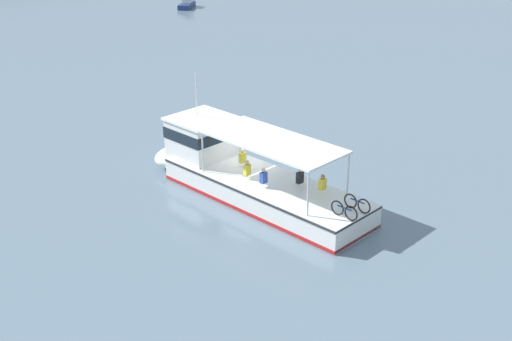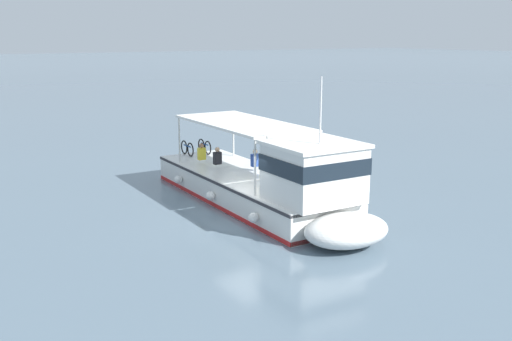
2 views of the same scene
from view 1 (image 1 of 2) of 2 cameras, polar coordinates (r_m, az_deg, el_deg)
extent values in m
plane|color=slate|center=(33.22, -0.90, -0.84)|extent=(400.00, 400.00, 0.00)
cube|color=white|center=(30.83, 0.80, -1.76)|extent=(3.39, 10.86, 1.10)
ellipsoid|color=white|center=(35.01, -6.59, 1.31)|extent=(2.98, 2.25, 1.01)
cube|color=red|center=(31.03, 0.80, -2.51)|extent=(3.43, 10.86, 0.16)
cube|color=#2D2D33|center=(30.63, 0.80, -0.97)|extent=(3.45, 10.86, 0.10)
cube|color=white|center=(33.17, -4.72, 2.88)|extent=(2.77, 2.65, 1.90)
cube|color=#19232D|center=(33.05, -4.74, 3.41)|extent=(2.83, 2.69, 0.56)
cube|color=white|center=(32.82, -4.78, 4.52)|extent=(2.93, 2.81, 0.12)
cube|color=white|center=(29.51, 1.46, 2.54)|extent=(3.06, 6.75, 0.10)
cylinder|color=silver|center=(31.19, -4.65, 1.59)|extent=(0.08, 0.08, 2.00)
cylinder|color=silver|center=(32.91, -1.10, 2.88)|extent=(0.08, 0.08, 2.00)
cylinder|color=silver|center=(27.03, 4.53, -2.04)|extent=(0.08, 0.08, 2.00)
cylinder|color=silver|center=(29.00, 7.99, -0.35)|extent=(0.08, 0.08, 2.00)
cylinder|color=silver|center=(32.67, -5.20, 6.56)|extent=(0.06, 0.06, 2.20)
sphere|color=white|center=(34.18, -1.28, 0.80)|extent=(0.36, 0.36, 0.36)
sphere|color=white|center=(32.11, 2.86, -0.81)|extent=(0.36, 0.36, 0.36)
sphere|color=white|center=(30.36, 7.24, -2.50)|extent=(0.36, 0.36, 0.36)
torus|color=black|center=(27.51, 7.07, -3.23)|extent=(0.07, 0.66, 0.66)
torus|color=black|center=(27.15, 8.23, -3.69)|extent=(0.07, 0.66, 0.66)
cylinder|color=#1E478C|center=(27.27, 7.66, -3.24)|extent=(0.07, 0.70, 0.06)
torus|color=black|center=(28.16, 8.19, -2.63)|extent=(0.07, 0.66, 0.66)
torus|color=black|center=(27.81, 9.34, -3.07)|extent=(0.07, 0.66, 0.66)
cylinder|color=#1E478C|center=(27.93, 8.77, -2.63)|extent=(0.07, 0.70, 0.06)
cube|color=yellow|center=(29.23, 5.78, -1.19)|extent=(0.32, 0.23, 0.52)
sphere|color=#9E7051|center=(29.08, 5.81, -0.53)|extent=(0.20, 0.20, 0.20)
cube|color=black|center=(29.79, 3.82, -0.62)|extent=(0.32, 0.23, 0.52)
sphere|color=tan|center=(29.64, 3.84, 0.03)|extent=(0.20, 0.20, 0.20)
cube|color=#2D4CA5|center=(29.73, 0.66, -0.62)|extent=(0.32, 0.23, 0.52)
sphere|color=beige|center=(29.58, 0.66, 0.04)|extent=(0.20, 0.20, 0.20)
cube|color=yellow|center=(30.57, -0.78, 0.09)|extent=(0.32, 0.23, 0.52)
sphere|color=beige|center=(30.42, -0.78, 0.73)|extent=(0.20, 0.20, 0.20)
cube|color=yellow|center=(31.90, -1.17, 1.14)|extent=(0.32, 0.23, 0.52)
sphere|color=beige|center=(31.76, -1.18, 1.75)|extent=(0.20, 0.20, 0.20)
cube|color=navy|center=(80.96, -6.02, 14.03)|extent=(3.71, 3.09, 0.56)
camera|label=2|loc=(51.17, -6.80, 15.57)|focal=41.77mm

